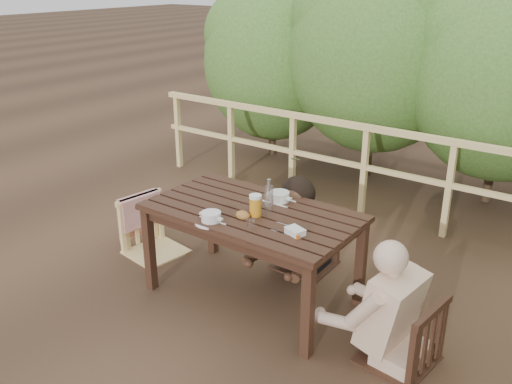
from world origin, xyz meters
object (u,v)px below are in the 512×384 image
Objects in this scene: woman at (308,195)px; beer_glass at (255,206)px; soup_near at (211,217)px; bread_roll at (243,215)px; table at (252,255)px; diner_right at (412,271)px; soup_far at (279,197)px; butter_tub at (295,232)px; tumbler at (251,225)px; chair_right at (404,300)px; bottle at (269,197)px; chair_far at (306,215)px; chair_left at (153,204)px.

woman reaches higher than beer_glass.
bread_roll is at bearing 49.05° from soup_near.
diner_right reaches higher than table.
soup_far is at bearing 81.60° from diner_right.
bread_roll is at bearing -121.30° from beer_glass.
bread_roll is 0.46m from butter_tub.
chair_right is at bearing 10.38° from tumbler.
woman is (-1.20, 0.76, 0.21)m from chair_right.
soup_near is at bearing -122.95° from bottle.
tumbler reaches higher than butter_tub.
tumbler is 0.32m from butter_tub.
bottle is at bearing 65.52° from bread_roll.
butter_tub is (0.49, -0.16, 0.41)m from table.
soup_near is at bearing -72.26° from chair_right.
bottle is at bearing -87.71° from chair_far.
bottle is (0.09, 0.20, 0.11)m from bread_roll.
chair_right is 11.94× the size of tumbler.
butter_tub is (-0.82, -0.10, 0.08)m from diner_right.
table is 0.55m from soup_near.
bottle is (-1.19, 0.11, 0.19)m from diner_right.
chair_right is 3.50× the size of soup_far.
bottle is at bearing 170.00° from butter_tub.
soup_near is at bearing -166.66° from tumbler.
soup_near is at bearing -103.01° from chair_far.
soup_far is (0.07, 0.27, 0.42)m from table.
table is 0.53m from tumbler.
woman reaches higher than table.
chair_right is (1.28, -0.07, 0.10)m from table.
chair_left is at bearing -168.14° from butter_tub.
butter_tub is (1.67, -0.22, 0.29)m from chair_left.
table is 1.18m from chair_left.
soup_near is at bearing -107.71° from soup_far.
woman is at bearing -54.67° from chair_left.
woman reaches higher than bottle.
soup_near is 2.15× the size of bread_roll.
woman is 1.45m from diner_right.
tumbler is (0.10, -0.19, -0.05)m from beer_glass.
woman reaches higher than soup_far.
chair_far is 5.52× the size of beer_glass.
woman is 0.69m from bottle.
chair_left is at bearing 179.41° from bottle.
diner_right is at bearing -32.68° from chair_far.
chair_far is 1.05× the size of chair_right.
woman reaches higher than butter_tub.
bottle is 0.44m from butter_tub.
tumbler is at bearing -54.89° from table.
table is 1.63× the size of chair_far.
soup_far is 2.34× the size of bread_roll.
chair_far is 0.71× the size of diner_right.
woman is 0.96m from butter_tub.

